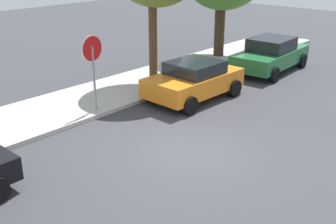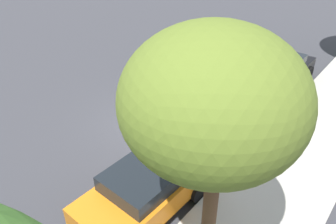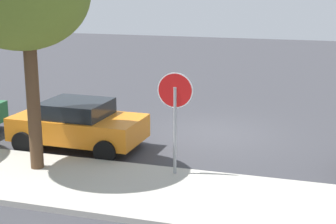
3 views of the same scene
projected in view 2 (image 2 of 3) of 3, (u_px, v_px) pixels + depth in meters
name	position (u px, v px, depth m)	size (l,w,h in m)	color
ground_plane	(153.00, 123.00, 13.10)	(60.00, 60.00, 0.00)	#38383D
sidewalk_curb	(282.00, 182.00, 10.22)	(32.00, 3.09, 0.14)	#B2ADA3
stop_sign	(255.00, 122.00, 9.81)	(0.87, 0.08, 2.69)	gray
parked_car_orange	(143.00, 191.00, 8.98)	(3.85, 2.17, 1.43)	orange
parked_car_black	(281.00, 70.00, 15.55)	(4.46, 2.06, 1.41)	black
street_tree_near_corner	(213.00, 103.00, 5.66)	(3.34, 3.34, 5.90)	#513823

